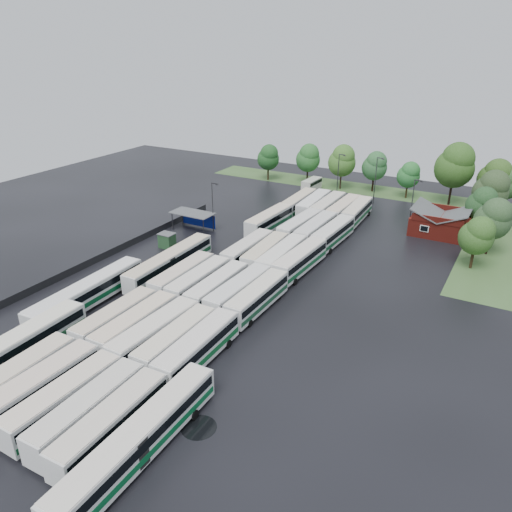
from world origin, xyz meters
The scene contains 61 objects.
ground centered at (0.00, 0.00, 0.00)m, with size 160.00×160.00×0.00m, color black.
brick_building centered at (24.00, 42.77, 1.87)m, with size 10.07×8.60×5.39m.
wash_shed centered at (-17.20, 22.02, 2.99)m, with size 8.20×4.20×3.58m.
utility_hut centered at (-16.20, 12.60, 1.32)m, with size 2.70×2.20×2.62m.
grass_strip_north centered at (2.00, 64.80, 0.01)m, with size 80.00×10.00×0.01m, color #3C5F2C.
grass_strip_east centered at (34.00, 42.80, 0.01)m, with size 10.00×50.00×0.01m, color #3C5F2C.
west_fence centered at (-22.20, 8.00, 0.60)m, with size 0.10×50.00×1.20m, color #2D2D30.
bus_r0c0 centered at (-4.45, -26.01, 2.03)m, with size 3.13×13.35×3.70m.
bus_r0c1 centered at (-1.34, -25.89, 2.05)m, with size 3.07×13.44×3.73m.
bus_r0c2 centered at (2.08, -25.77, 1.97)m, with size 2.96×12.94×3.59m.
bus_r0c3 centered at (5.35, -25.78, 1.99)m, with size 3.02×13.05×3.62m.
bus_r0c4 centered at (8.47, -25.99, 2.00)m, with size 3.15×13.16×3.64m.
bus_r1c0 centered at (-4.23, -12.23, 1.94)m, with size 2.74×12.67×3.52m.
bus_r1c1 centered at (-1.03, -12.24, 1.99)m, with size 2.79×13.00×3.62m.
bus_r1c2 centered at (2.20, -12.52, 2.04)m, with size 3.26×13.44×3.72m.
bus_r1c3 centered at (5.22, -12.41, 1.94)m, with size 2.79×12.70×3.53m.
bus_r1c4 centered at (8.34, -12.50, 2.04)m, with size 3.08×13.40×3.72m.
bus_r2c0 centered at (-4.34, 1.41, 1.95)m, with size 2.82×12.76×3.55m.
bus_r2c1 centered at (-1.33, 1.30, 1.93)m, with size 2.71×12.64×3.52m.
bus_r2c2 centered at (1.99, 1.06, 1.94)m, with size 2.75×12.66×3.52m.
bus_r2c3 centered at (5.37, 1.33, 2.02)m, with size 3.18×13.24×3.66m.
bus_r2c4 centered at (8.30, 1.21, 1.96)m, with size 2.86×12.83×3.56m.
bus_r3c1 centered at (-1.03, 14.66, 1.95)m, with size 2.75×12.73×3.54m.
bus_r3c2 centered at (2.12, 14.87, 1.93)m, with size 3.23×12.74×3.52m.
bus_r3c3 centered at (5.19, 14.75, 2.03)m, with size 2.96×13.26×3.68m.
bus_r3c4 centered at (8.28, 14.83, 2.04)m, with size 3.38×13.46×3.72m.
bus_r4c0 centered at (-4.48, 28.55, 2.05)m, with size 3.39×13.47×3.72m.
bus_r4c2 centered at (1.82, 28.71, 1.99)m, with size 3.37×13.10×3.61m.
bus_r4c3 centered at (5.16, 28.39, 2.05)m, with size 3.02×13.42×3.72m.
bus_r4c4 centered at (8.51, 28.17, 2.01)m, with size 3.25×13.22×3.65m.
bus_r5c0 centered at (-4.44, 41.96, 1.95)m, with size 3.01×12.81×3.55m.
bus_r5c1 centered at (-1.03, 41.71, 2.05)m, with size 3.43×13.48×3.72m.
bus_r5c2 centered at (2.08, 41.95, 2.02)m, with size 2.91×13.24×3.68m.
bus_r5c3 centered at (5.38, 41.90, 1.99)m, with size 2.88×13.02×3.62m.
bus_r5c4 centered at (8.20, 42.05, 1.95)m, with size 3.21×12.86×3.55m.
artic_bus_west_a centered at (-9.29, -23.33, 2.04)m, with size 3.39×19.90×3.68m.
artic_bus_west_b centered at (-9.05, 4.48, 1.95)m, with size 2.98×19.03×3.52m.
artic_bus_west_c centered at (-12.34, -9.23, 2.00)m, with size 3.31×19.52×3.61m.
artic_bus_east centered at (12.04, -26.38, 2.01)m, with size 3.13×19.61×3.63m.
minibus centered at (-8.33, 57.39, 1.56)m, with size 2.78×6.57×2.81m.
tree_north_0 centered at (-21.89, 60.82, 5.95)m, with size 5.59×5.59×9.25m.
tree_north_1 centered at (-12.03, 63.35, 6.40)m, with size 6.00×6.00×9.94m.
tree_north_2 centered at (-2.79, 62.28, 6.97)m, with size 6.54×6.54×10.84m.
tree_north_3 centered at (4.74, 63.87, 6.26)m, with size 5.87×5.87×9.73m.
tree_north_4 centered at (13.03, 62.57, 5.47)m, with size 5.14×5.14×8.51m.
tree_north_5 centered at (22.55, 62.09, 8.89)m, with size 8.34×8.34×13.82m.
tree_north_6 centered at (30.61, 62.13, 7.23)m, with size 6.79×6.79×11.24m.
tree_east_0 centered at (31.60, 29.55, 5.70)m, with size 5.36×5.35×8.87m.
tree_east_1 centered at (33.06, 36.87, 6.46)m, with size 6.06×6.06×10.04m.
tree_east_2 centered at (30.23, 46.37, 5.90)m, with size 5.54×5.54×9.17m.
tree_east_3 centered at (30.97, 52.23, 7.14)m, with size 6.70×6.70×11.09m.
tree_east_4 centered at (33.02, 62.62, 6.34)m, with size 5.95×5.95×9.85m.
lamp_post_ne centered at (18.89, 41.20, 5.89)m, with size 1.56×0.30×10.15m.
lamp_post_nw centered at (-13.56, 23.33, 5.50)m, with size 1.46×0.28×9.47m.
lamp_post_back_w centered at (-0.69, 54.48, 5.92)m, with size 1.57×0.31×10.20m.
lamp_post_back_e centered at (7.88, 54.48, 6.04)m, with size 1.60×0.31×10.40m.
puddle_0 centered at (0.21, -18.12, 0.00)m, with size 5.35×5.35×0.01m, color black.
puddle_1 centered at (10.03, -21.09, 0.00)m, with size 4.60×4.60×0.01m, color black.
puddle_2 centered at (-6.67, 4.04, 0.00)m, with size 5.91×5.91×0.01m, color black.
puddle_3 centered at (6.48, -0.27, 0.00)m, with size 2.88×2.88×0.01m, color black.
puddle_4 centered at (14.29, -20.82, 0.00)m, with size 3.45×3.45×0.01m, color black.
Camera 1 is at (37.01, -50.06, 33.95)m, focal length 35.00 mm.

